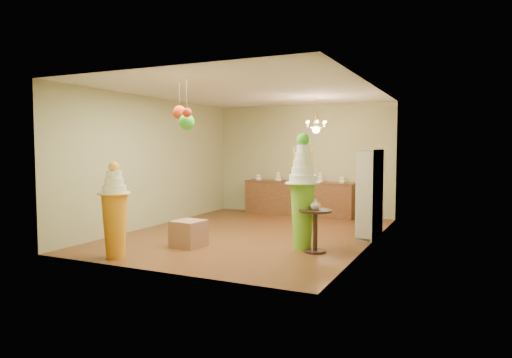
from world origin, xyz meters
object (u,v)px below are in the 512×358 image
at_px(pedestal_orange, 115,218).
at_px(round_table, 315,225).
at_px(pedestal_green, 303,202).
at_px(sideboard, 299,198).

bearing_deg(pedestal_orange, round_table, 31.65).
bearing_deg(pedestal_green, sideboard, 110.74).
relative_size(pedestal_orange, sideboard, 0.53).
height_order(pedestal_orange, sideboard, pedestal_orange).
bearing_deg(sideboard, pedestal_orange, -101.12).
height_order(pedestal_green, pedestal_orange, pedestal_green).
distance_m(pedestal_green, sideboard, 4.20).
bearing_deg(round_table, sideboard, 113.60).
relative_size(pedestal_green, round_table, 2.76).
bearing_deg(pedestal_green, round_table, -22.92).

